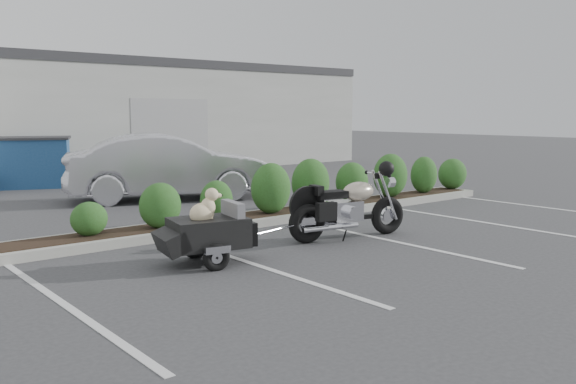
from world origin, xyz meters
TOP-DOWN VIEW (x-y plane):
  - ground at (0.00, 0.00)m, footprint 90.00×90.00m
  - planter_kerb at (1.00, 2.20)m, footprint 12.00×1.00m
  - building at (0.00, 17.00)m, footprint 26.00×10.00m
  - motorcycle at (0.80, -0.02)m, footprint 2.29×0.96m
  - pet_trailer at (-1.98, 0.00)m, footprint 1.86×1.06m
  - sedan at (0.72, 6.11)m, footprint 5.17×3.40m
  - dumpster at (-1.12, 10.88)m, footprint 2.58×2.22m

SIDE VIEW (x-z plane):
  - ground at x=0.00m, z-range 0.00..0.00m
  - planter_kerb at x=1.00m, z-range 0.00..0.15m
  - pet_trailer at x=-1.98m, z-range -0.09..1.01m
  - motorcycle at x=0.80m, z-range -0.13..1.19m
  - dumpster at x=-1.12m, z-range 0.01..1.44m
  - sedan at x=0.72m, z-range 0.00..1.61m
  - building at x=0.00m, z-range 0.00..4.00m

